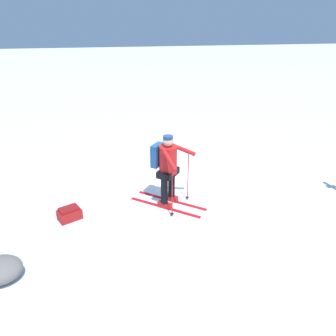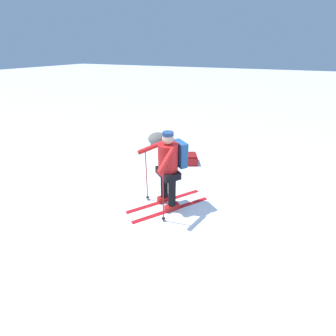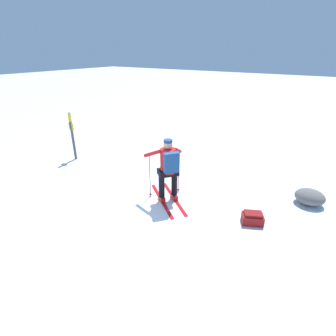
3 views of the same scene
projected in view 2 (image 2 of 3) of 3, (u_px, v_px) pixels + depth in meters
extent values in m
plane|color=white|center=(197.00, 231.00, 4.08)|extent=(80.00, 80.00, 0.00)
cube|color=red|center=(172.00, 210.00, 4.62)|extent=(1.41, 1.14, 0.01)
cube|color=red|center=(172.00, 207.00, 4.59)|extent=(0.30, 0.27, 0.12)
cylinder|color=black|center=(172.00, 191.00, 4.40)|extent=(0.15, 0.15, 0.66)
cube|color=red|center=(164.00, 201.00, 4.88)|extent=(1.41, 1.14, 0.01)
cube|color=red|center=(164.00, 198.00, 4.85)|extent=(0.30, 0.27, 0.12)
cylinder|color=black|center=(164.00, 183.00, 4.67)|extent=(0.15, 0.15, 0.66)
cube|color=black|center=(168.00, 173.00, 4.38)|extent=(0.56, 0.58, 0.14)
cylinder|color=red|center=(168.00, 159.00, 4.24)|extent=(0.38, 0.38, 0.60)
sphere|color=tan|center=(168.00, 139.00, 4.05)|extent=(0.22, 0.22, 0.22)
cylinder|color=navy|center=(168.00, 134.00, 4.00)|extent=(0.21, 0.21, 0.06)
cube|color=navy|center=(180.00, 154.00, 4.32)|extent=(0.33, 0.36, 0.49)
cylinder|color=red|center=(163.00, 195.00, 4.05)|extent=(0.02, 0.02, 1.19)
cylinder|color=black|center=(163.00, 218.00, 4.30)|extent=(0.07, 0.07, 0.01)
cylinder|color=red|center=(166.00, 161.00, 3.83)|extent=(0.54, 0.12, 0.32)
cylinder|color=red|center=(147.00, 176.00, 4.66)|extent=(0.02, 0.02, 1.19)
cylinder|color=black|center=(148.00, 197.00, 4.91)|extent=(0.07, 0.07, 0.01)
cylinder|color=red|center=(151.00, 148.00, 4.34)|extent=(0.24, 0.54, 0.32)
cube|color=maroon|center=(191.00, 160.00, 6.48)|extent=(0.55, 0.48, 0.21)
cube|color=maroon|center=(192.00, 155.00, 6.42)|extent=(0.45, 0.39, 0.06)
ellipsoid|color=slate|center=(157.00, 138.00, 7.77)|extent=(0.70, 0.60, 0.39)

